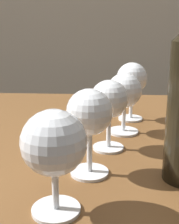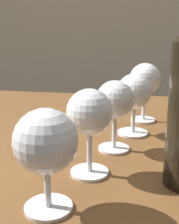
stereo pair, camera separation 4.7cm
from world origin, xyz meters
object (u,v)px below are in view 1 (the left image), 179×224
Objects in this scene: wine_glass_amber at (124,92)px; wine_glass_port at (132,80)px; wine_glass_white at (90,115)px; wine_glass_pinot at (109,101)px; wine_glass_merlot at (54,145)px.

wine_glass_amber is 0.10m from wine_glass_port.
wine_glass_pinot is (0.03, 0.11, -0.00)m from wine_glass_white.
wine_glass_merlot is at bearing -108.26° from wine_glass_amber.
wine_glass_pinot is at bearing 73.81° from wine_glass_white.
wine_glass_port is (0.06, 0.20, 0.01)m from wine_glass_pinot.
wine_glass_amber is (0.06, 0.20, -0.01)m from wine_glass_white.
wine_glass_amber is at bearing 72.29° from wine_glass_white.
wine_glass_pinot is at bearing 72.23° from wine_glass_merlot.
wine_glass_port is (0.02, 0.10, 0.01)m from wine_glass_amber.
wine_glass_merlot is 0.11m from wine_glass_white.
wine_glass_merlot reaches higher than wine_glass_amber.
wine_glass_merlot is 0.33m from wine_glass_amber.
wine_glass_white is at bearing -106.17° from wine_glass_port.
wine_glass_white reaches higher than wine_glass_merlot.
wine_glass_pinot is at bearing -106.16° from wine_glass_port.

